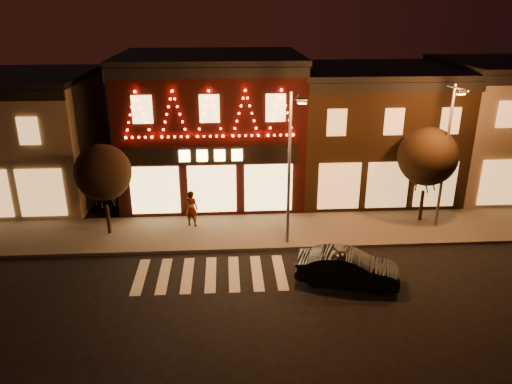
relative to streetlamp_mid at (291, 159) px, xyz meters
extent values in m
plane|color=black|center=(-3.68, -6.39, -4.39)|extent=(120.00, 120.00, 0.00)
cube|color=#47423D|center=(-1.68, 1.61, -4.31)|extent=(44.00, 4.00, 0.15)
cube|color=black|center=(-3.68, 7.61, -0.39)|extent=(10.00, 8.00, 8.00)
cube|color=black|center=(-3.68, 7.61, 3.76)|extent=(10.20, 8.20, 0.30)
cube|color=black|center=(-3.68, 3.56, 3.36)|extent=(10.00, 0.25, 0.50)
cube|color=black|center=(-3.68, 3.51, -0.79)|extent=(9.00, 0.15, 0.90)
cube|color=#FFD87F|center=(-3.68, 3.41, -0.79)|extent=(3.40, 0.08, 0.60)
cube|color=#332212|center=(5.82, 7.61, -0.79)|extent=(9.00, 8.00, 7.20)
cube|color=black|center=(5.82, 7.61, 2.96)|extent=(9.20, 8.20, 0.30)
cube|color=black|center=(5.82, 3.56, 2.56)|extent=(9.00, 0.25, 0.50)
cylinder|color=#59595E|center=(-0.04, 0.21, -0.63)|extent=(0.14, 0.14, 7.22)
cylinder|color=#59595E|center=(0.10, -0.50, 2.89)|extent=(0.37, 1.43, 0.09)
cube|color=#59595E|center=(0.24, -1.21, 2.85)|extent=(0.49, 0.33, 0.16)
cube|color=orange|center=(0.24, -1.21, 2.75)|extent=(0.37, 0.24, 0.05)
cylinder|color=#59595E|center=(7.87, 1.58, -0.60)|extent=(0.15, 0.15, 7.27)
cylinder|color=#59595E|center=(7.69, 0.87, 2.94)|extent=(0.45, 1.43, 0.09)
cube|color=#59595E|center=(7.50, 0.17, 2.90)|extent=(0.50, 0.36, 0.16)
cube|color=orange|center=(7.50, 0.17, 2.80)|extent=(0.38, 0.26, 0.05)
cylinder|color=black|center=(-8.83, 1.77, -3.49)|extent=(0.17, 0.17, 1.49)
sphere|color=black|center=(-8.83, 1.77, -1.05)|extent=(2.72, 2.72, 2.72)
cylinder|color=black|center=(7.31, 2.33, -3.42)|extent=(0.18, 0.18, 1.64)
sphere|color=black|center=(7.31, 2.33, -0.72)|extent=(3.00, 3.00, 3.00)
imported|color=black|center=(2.01, -3.40, -3.69)|extent=(4.46, 2.56, 1.39)
imported|color=gray|center=(-4.73, 2.37, -3.28)|extent=(0.82, 0.68, 1.92)
camera|label=1|loc=(-2.92, -21.04, 6.55)|focal=34.60mm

